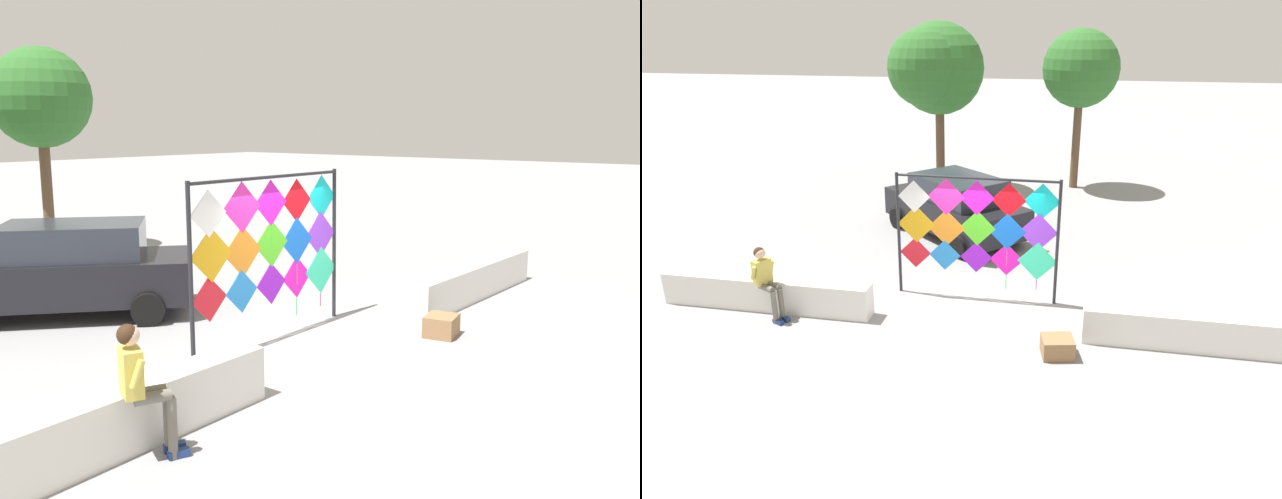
# 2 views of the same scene
# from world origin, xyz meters

# --- Properties ---
(ground) EXTENTS (120.00, 120.00, 0.00)m
(ground) POSITION_xyz_m (0.00, 0.00, 0.00)
(ground) COLOR gray
(plaza_ledge_left) EXTENTS (4.70, 0.47, 0.71)m
(plaza_ledge_left) POSITION_xyz_m (-4.53, -0.48, 0.36)
(plaza_ledge_left) COLOR silver
(plaza_ledge_left) RESTS_ON ground
(plaza_ledge_right) EXTENTS (4.70, 0.47, 0.71)m
(plaza_ledge_right) POSITION_xyz_m (4.53, -0.48, 0.36)
(plaza_ledge_right) COLOR silver
(plaza_ledge_right) RESTS_ON ground
(kite_display_rack) EXTENTS (3.60, 0.08, 2.81)m
(kite_display_rack) POSITION_xyz_m (-0.17, 0.96, 1.70)
(kite_display_rack) COLOR #232328
(kite_display_rack) RESTS_ON ground
(seated_vendor) EXTENTS (0.75, 0.63, 1.56)m
(seated_vendor) POSITION_xyz_m (-4.25, -0.89, 0.92)
(seated_vendor) COLOR #666056
(seated_vendor) RESTS_ON ground
(parked_car) EXTENTS (4.75, 4.52, 1.78)m
(parked_car) POSITION_xyz_m (-1.50, 4.99, 0.90)
(parked_car) COLOR black
(parked_car) RESTS_ON ground
(cardboard_box_large) EXTENTS (0.68, 0.63, 0.37)m
(cardboard_box_large) POSITION_xyz_m (1.74, -1.24, 0.18)
(cardboard_box_large) COLOR olive
(cardboard_box_large) RESTS_ON ground
(tree_broadleaf) EXTENTS (2.76, 2.76, 5.73)m
(tree_broadleaf) POSITION_xyz_m (1.75, 11.24, 4.28)
(tree_broadleaf) COLOR brown
(tree_broadleaf) RESTS_ON ground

